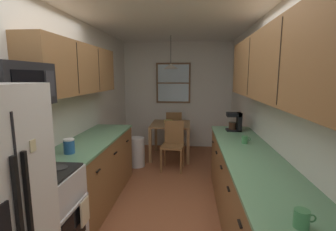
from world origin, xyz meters
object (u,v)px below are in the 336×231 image
Objects in this scene: dining_table at (171,129)px; trash_bin at (137,152)px; stove_range at (38,222)px; microwave_over_range at (12,85)px; mug_by_coffeemaker at (302,219)px; dining_chair_near at (173,143)px; dining_chair_far at (174,128)px; storage_canister at (69,146)px; mug_spare at (245,140)px; table_serving_bowl at (168,122)px; coffee_maker at (236,121)px.

trash_bin is (-0.61, -0.60, -0.34)m from dining_table.
microwave_over_range is (-0.11, 0.00, 1.20)m from stove_range.
mug_by_coffeemaker is (1.05, -3.79, 0.33)m from dining_table.
dining_chair_far is (-0.08, 1.29, 0.00)m from dining_chair_near.
dining_chair_near reaches higher than trash_bin.
storage_canister is 1.46× the size of mug_spare.
microwave_over_range is at bearing -99.71° from storage_canister.
stove_range is at bearing -105.51° from dining_table.
mug_spare is 2.39m from table_serving_bowl.
microwave_over_range is at bearing -104.89° from dining_chair_far.
table_serving_bowl is (0.85, 3.30, 0.30)m from stove_range.
dining_chair_far is at bearing 74.13° from storage_canister.
table_serving_bowl is (0.85, 2.67, -0.21)m from storage_canister.
mug_by_coffeemaker is at bearing -91.84° from mug_spare.
dining_table is 1.77m from coffee_maker.
dining_table is at bearing 118.51° from mug_spare.
dining_chair_far is at bearing 93.57° from dining_chair_near.
dining_table is (0.90, 3.25, 0.15)m from stove_range.
dining_chair_far is at bearing 103.07° from mug_by_coffeemaker.
dining_table is 7.90× the size of mug_spare.
mug_spare reaches higher than dining_table.
storage_canister is 2.10m from mug_spare.
stove_range is 2.08m from mug_by_coffeemaker.
mug_by_coffeemaker reaches higher than mug_spare.
mug_by_coffeemaker is at bearing -73.20° from dining_chair_near.
stove_range is 1.22× the size of dining_chair_near.
table_serving_bowl is (-0.07, -0.60, 0.27)m from dining_chair_far.
microwave_over_range reaches higher than table_serving_bowl.
trash_bin is at bearing 81.54° from storage_canister.
microwave_over_range reaches higher than mug_by_coffeemaker.
dining_chair_near is at bearing -77.46° from table_serving_bowl.
mug_spare reaches higher than table_serving_bowl.
storage_canister is at bearing -163.80° from mug_spare.
microwave_over_range is at bearing 165.48° from mug_by_coffeemaker.
dining_chair_near is at bearing 125.86° from mug_spare.
dining_table is at bearing 98.91° from dining_chair_near.
stove_range is 9.91× the size of mug_spare.
trash_bin is (-0.63, -1.25, -0.22)m from dining_chair_far.
mug_by_coffeemaker is at bearing -30.77° from storage_canister.
trash_bin is at bearing 117.51° from mug_by_coffeemaker.
stove_range is 1.25× the size of dining_table.
coffee_maker is at bearing 89.19° from mug_spare.
dining_table is 3.94m from mug_by_coffeemaker.
dining_chair_far is 4.57m from mug_by_coffeemaker.
dining_chair_near is at bearing 68.93° from stove_range.
stove_range is 2.86m from coffee_maker.
microwave_over_range is at bearing 179.97° from stove_range.
dining_table is at bearing 74.49° from stove_range.
dining_table is 0.97× the size of dining_chair_far.
mug_by_coffeemaker is (1.95, -0.53, 0.48)m from stove_range.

